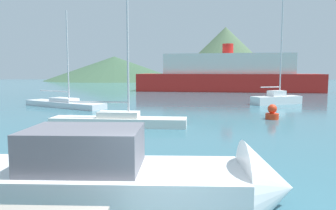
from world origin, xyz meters
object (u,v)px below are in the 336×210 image
Objects in this scene: ferry_distant at (227,75)px; motorboat_near at (137,181)px; sailboat_inner at (64,103)px; buoy_marker at (272,113)px; sailboat_middle at (119,120)px; sailboat_outer at (276,98)px.

motorboat_near is at bearing -93.72° from ferry_distant.
sailboat_inner reaches higher than buoy_marker.
sailboat_middle is at bearing -24.75° from sailboat_inner.
sailboat_middle is 0.28× the size of ferry_distant.
sailboat_outer is 20.93m from ferry_distant.
motorboat_near is 0.92× the size of sailboat_inner.
sailboat_outer reaches higher than buoy_marker.
sailboat_outer is 10.63m from buoy_marker.
motorboat_near is 0.27× the size of ferry_distant.
motorboat_near reaches higher than buoy_marker.
sailboat_inner is at bearing 157.63° from buoy_marker.
buoy_marker is (7.21, 14.29, -0.15)m from motorboat_near.
sailboat_inner reaches higher than ferry_distant.
sailboat_inner is 17.88m from buoy_marker.
sailboat_outer reaches higher than motorboat_near.
sailboat_inner is 12.07m from sailboat_middle.
sailboat_outer is at bearing 66.88° from motorboat_near.
sailboat_middle reaches higher than buoy_marker.
sailboat_middle is 35.88m from ferry_distant.
sailboat_inner is 30.09m from ferry_distant.
sailboat_middle is at bearing 102.80° from motorboat_near.
ferry_distant is (8.58, 45.17, 2.02)m from motorboat_near.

